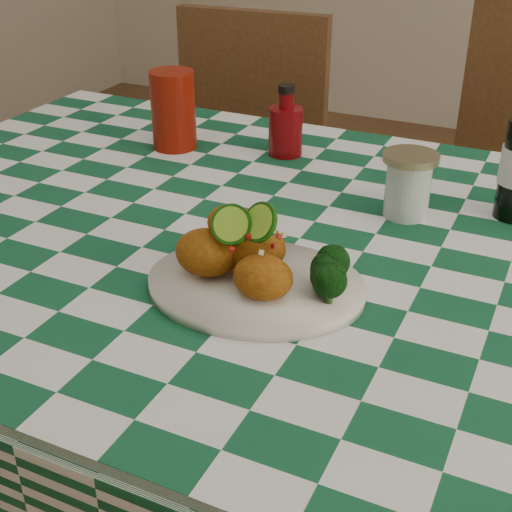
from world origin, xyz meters
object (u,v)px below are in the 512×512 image
at_px(red_tumbler, 173,110).
at_px(mason_jar, 408,185).
at_px(fried_chicken_pile, 251,244).
at_px(ketchup_bottle, 286,120).
at_px(wooden_chair_left, 226,201).
at_px(dining_table, 293,430).
at_px(plate, 256,286).

height_order(red_tumbler, mason_jar, red_tumbler).
xyz_separation_m(fried_chicken_pile, red_tumbler, (-0.38, 0.44, 0.01)).
bearing_deg(red_tumbler, ketchup_bottle, 14.80).
bearing_deg(wooden_chair_left, ketchup_bottle, -50.79).
bearing_deg(red_tumbler, wooden_chair_left, 104.13).
xyz_separation_m(dining_table, mason_jar, (0.13, 0.15, 0.45)).
height_order(dining_table, red_tumbler, red_tumbler).
bearing_deg(mason_jar, fried_chicken_pile, -111.57).
xyz_separation_m(dining_table, fried_chicken_pile, (-0.00, -0.17, 0.46)).
relative_size(red_tumbler, mason_jar, 1.45).
xyz_separation_m(fried_chicken_pile, wooden_chair_left, (-0.48, 0.84, -0.38)).
height_order(plate, fried_chicken_pile, fried_chicken_pile).
relative_size(plate, wooden_chair_left, 0.31).
bearing_deg(wooden_chair_left, plate, -63.25).
xyz_separation_m(dining_table, plate, (0.01, -0.17, 0.40)).
relative_size(plate, red_tumbler, 1.91).
height_order(fried_chicken_pile, red_tumbler, red_tumbler).
xyz_separation_m(dining_table, red_tumbler, (-0.38, 0.27, 0.47)).
xyz_separation_m(red_tumbler, ketchup_bottle, (0.22, 0.06, -0.01)).
distance_m(dining_table, ketchup_bottle, 0.59).
distance_m(fried_chicken_pile, red_tumbler, 0.58).
relative_size(fried_chicken_pile, red_tumbler, 1.06).
bearing_deg(mason_jar, ketchup_bottle, 149.18).
distance_m(plate, fried_chicken_pile, 0.06).
relative_size(dining_table, fried_chicken_pile, 10.03).
distance_m(dining_table, mason_jar, 0.49).
bearing_deg(dining_table, wooden_chair_left, 125.87).
height_order(plate, mason_jar, mason_jar).
relative_size(dining_table, wooden_chair_left, 1.74).
height_order(ketchup_bottle, mason_jar, ketchup_bottle).
xyz_separation_m(plate, fried_chicken_pile, (-0.01, 0.00, 0.06)).
bearing_deg(dining_table, ketchup_bottle, 116.89).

